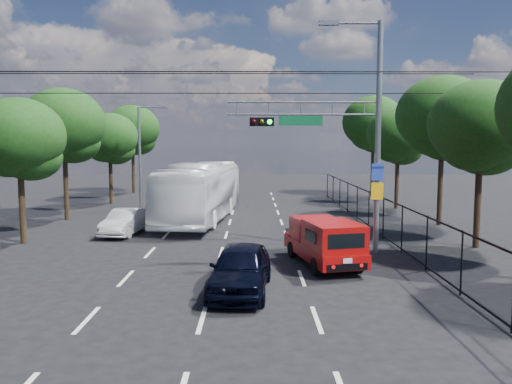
{
  "coord_description": "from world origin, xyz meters",
  "views": [
    {
      "loc": [
        1.33,
        -12.63,
        4.61
      ],
      "look_at": [
        1.45,
        5.56,
        2.8
      ],
      "focal_mm": 35.0,
      "sensor_mm": 36.0,
      "label": 1
    }
  ],
  "objects_px": {
    "signal_mast": "(349,127)",
    "navy_hatchback": "(240,268)",
    "white_van": "(125,222)",
    "white_bus": "(201,191)",
    "red_pickup": "(324,240)"
  },
  "relations": [
    {
      "from": "signal_mast",
      "to": "white_bus",
      "type": "bearing_deg",
      "value": 128.26
    },
    {
      "from": "navy_hatchback",
      "to": "white_bus",
      "type": "relative_size",
      "value": 0.35
    },
    {
      "from": "signal_mast",
      "to": "white_bus",
      "type": "xyz_separation_m",
      "value": [
        -7.02,
        8.9,
        -3.53
      ]
    },
    {
      "from": "navy_hatchback",
      "to": "red_pickup",
      "type": "bearing_deg",
      "value": 52.82
    },
    {
      "from": "signal_mast",
      "to": "red_pickup",
      "type": "height_order",
      "value": "signal_mast"
    },
    {
      "from": "signal_mast",
      "to": "white_van",
      "type": "distance_m",
      "value": 12.1
    },
    {
      "from": "red_pickup",
      "to": "white_van",
      "type": "bearing_deg",
      "value": 144.87
    },
    {
      "from": "signal_mast",
      "to": "white_van",
      "type": "xyz_separation_m",
      "value": [
        -10.37,
        4.21,
        -4.61
      ]
    },
    {
      "from": "red_pickup",
      "to": "white_bus",
      "type": "height_order",
      "value": "white_bus"
    },
    {
      "from": "white_bus",
      "to": "white_van",
      "type": "distance_m",
      "value": 5.87
    },
    {
      "from": "navy_hatchback",
      "to": "white_van",
      "type": "height_order",
      "value": "navy_hatchback"
    },
    {
      "from": "signal_mast",
      "to": "white_bus",
      "type": "height_order",
      "value": "signal_mast"
    },
    {
      "from": "navy_hatchback",
      "to": "signal_mast",
      "type": "bearing_deg",
      "value": 57.22
    },
    {
      "from": "navy_hatchback",
      "to": "white_van",
      "type": "relative_size",
      "value": 1.12
    },
    {
      "from": "signal_mast",
      "to": "navy_hatchback",
      "type": "relative_size",
      "value": 2.19
    }
  ]
}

